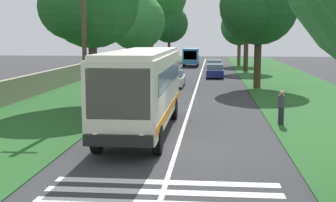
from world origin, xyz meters
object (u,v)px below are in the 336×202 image
(roadside_tree_right_3, at_px, (246,10))
(utility_pole, at_px, (84,34))
(roadside_tree_right_1, at_px, (238,28))
(pedestrian, at_px, (281,107))
(trailing_car_2, at_px, (214,66))
(roadside_tree_right_2, at_px, (257,8))
(trailing_minibus_0, at_px, (191,55))
(roadside_tree_left_1, at_px, (168,25))
(trailing_car_1, at_px, (215,71))
(roadside_tree_left_0, at_px, (135,24))
(coach_bus, at_px, (142,86))
(roadside_tree_left_3, at_px, (89,3))
(trailing_car_0, at_px, (174,79))

(roadside_tree_right_3, bearing_deg, utility_pole, 162.29)
(roadside_tree_right_1, height_order, pedestrian, roadside_tree_right_1)
(trailing_car_2, distance_m, roadside_tree_right_2, 18.31)
(trailing_minibus_0, relative_size, roadside_tree_left_1, 0.64)
(roadside_tree_left_1, bearing_deg, utility_pole, -179.24)
(trailing_car_1, distance_m, roadside_tree_left_1, 31.75)
(trailing_car_2, relative_size, roadside_tree_right_1, 0.53)
(roadside_tree_left_0, relative_size, utility_pole, 0.92)
(pedestrian, bearing_deg, roadside_tree_right_2, -0.65)
(trailing_car_2, bearing_deg, roadside_tree_left_0, 159.41)
(trailing_minibus_0, bearing_deg, roadside_tree_right_1, -78.46)
(roadside_tree_left_1, distance_m, roadside_tree_right_3, 23.88)
(roadside_tree_right_1, height_order, roadside_tree_right_3, roadside_tree_right_3)
(coach_bus, bearing_deg, pedestrian, -71.30)
(roadside_tree_left_0, bearing_deg, pedestrian, -148.32)
(coach_bus, relative_size, trailing_car_2, 2.60)
(trailing_car_2, distance_m, pedestrian, 33.77)
(trailing_car_1, bearing_deg, trailing_car_2, 0.54)
(trailing_minibus_0, xyz_separation_m, roadside_tree_left_3, (-36.95, 4.76, 4.85))
(trailing_car_0, xyz_separation_m, roadside_tree_left_3, (-10.43, 4.50, 5.73))
(coach_bus, relative_size, roadside_tree_right_2, 1.12)
(roadside_tree_left_1, bearing_deg, roadside_tree_right_2, -164.24)
(roadside_tree_left_3, xyz_separation_m, roadside_tree_right_3, (28.66, -11.76, 1.02))
(trailing_car_2, xyz_separation_m, roadside_tree_left_1, (22.42, 7.72, 5.39))
(trailing_car_0, bearing_deg, utility_pole, 167.26)
(coach_bus, height_order, roadside_tree_left_3, roadside_tree_left_3)
(roadside_tree_right_1, height_order, utility_pole, utility_pole)
(roadside_tree_right_2, height_order, utility_pole, roadside_tree_right_2)
(roadside_tree_right_3, bearing_deg, roadside_tree_right_2, 178.89)
(trailing_car_2, xyz_separation_m, roadside_tree_left_0, (-17.66, 6.64, 4.66))
(roadside_tree_left_1, xyz_separation_m, roadside_tree_left_3, (-49.56, 0.28, 0.33))
(roadside_tree_right_3, bearing_deg, trailing_minibus_0, 40.16)
(pedestrian, bearing_deg, roadside_tree_right_3, -0.89)
(roadside_tree_right_2, bearing_deg, trailing_car_2, 11.32)
(roadside_tree_left_0, height_order, pedestrian, roadside_tree_left_0)
(trailing_minibus_0, distance_m, roadside_tree_right_2, 28.07)
(trailing_car_1, xyz_separation_m, pedestrian, (-25.73, -3.14, 0.24))
(coach_bus, height_order, trailing_car_2, coach_bus)
(trailing_minibus_0, distance_m, roadside_tree_right_1, 7.81)
(roadside_tree_left_0, height_order, roadside_tree_right_1, roadside_tree_right_1)
(coach_bus, height_order, trailing_car_0, coach_bus)
(trailing_car_0, relative_size, utility_pole, 0.50)
(roadside_tree_left_3, height_order, roadside_tree_right_1, roadside_tree_left_3)
(trailing_car_0, relative_size, roadside_tree_left_1, 0.46)
(coach_bus, bearing_deg, roadside_tree_right_3, -10.73)
(utility_pole, bearing_deg, roadside_tree_left_1, 0.76)
(trailing_car_0, distance_m, utility_pole, 16.28)
(trailing_car_0, height_order, trailing_car_1, same)
(trailing_car_2, height_order, utility_pole, utility_pole)
(trailing_car_0, distance_m, roadside_tree_right_3, 20.75)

